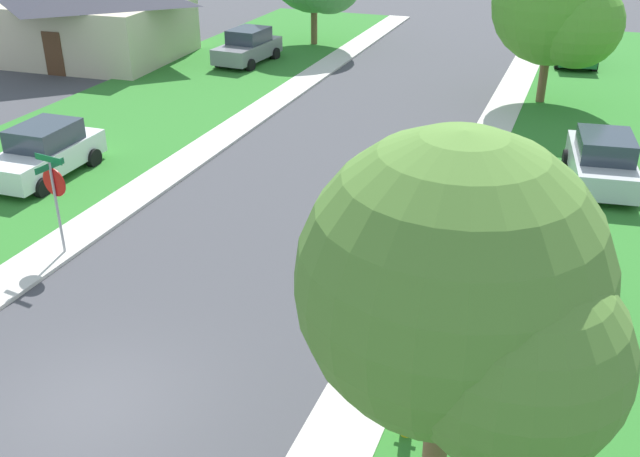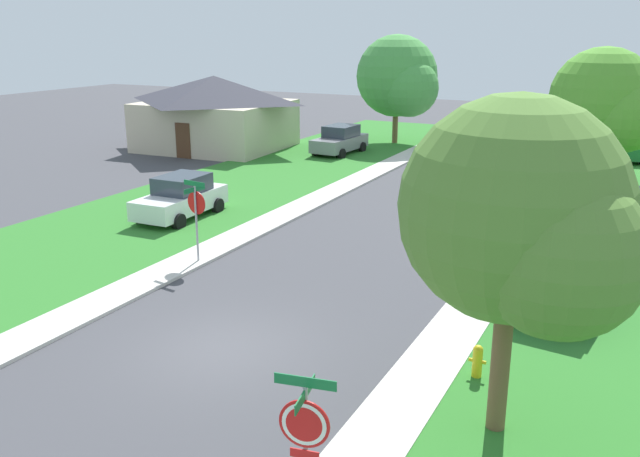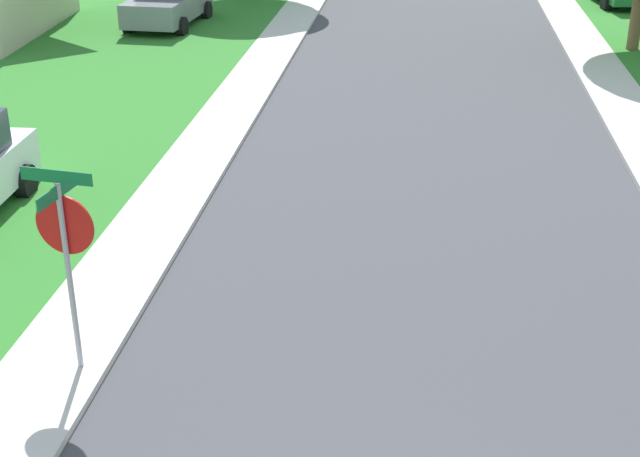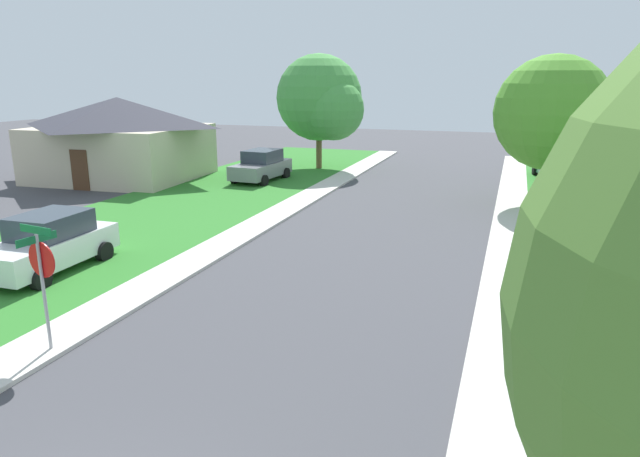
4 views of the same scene
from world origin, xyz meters
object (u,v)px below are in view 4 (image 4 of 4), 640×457
Objects in this scene: stop_sign_far_corner at (42,268)px; car_white_across_road at (49,244)px; car_green_driveway_right at (557,165)px; tree_across_right at (559,117)px; car_grey_near_corner at (261,166)px; tree_across_left at (323,101)px; house_left_setback at (120,137)px.

car_white_across_road is at bearing 133.55° from stop_sign_far_corner.
car_green_driveway_right is at bearing 55.03° from car_white_across_road.
stop_sign_far_corner is 0.42× the size of tree_across_right.
car_white_across_road is 0.65× the size of tree_across_right.
car_green_driveway_right is at bearing 19.93° from car_grey_near_corner.
tree_across_left is at bearing -177.22° from car_green_driveway_right.
car_grey_near_corner and car_white_across_road have the same top height.
house_left_setback is (-7.89, -1.80, 1.50)m from car_grey_near_corner.
house_left_setback is at bearing -162.39° from car_green_driveway_right.
tree_across_left is (-13.10, 7.01, 0.28)m from tree_across_right.
tree_across_right is 0.71× the size of house_left_setback.
stop_sign_far_corner is 20.69m from car_grey_near_corner.
stop_sign_far_corner is 22.12m from house_left_setback.
car_grey_near_corner is (-4.38, 20.20, -1.01)m from stop_sign_far_corner.
car_white_across_road is at bearing -124.97° from car_green_driveway_right.
stop_sign_far_corner is at bearing -56.30° from house_left_setback.
car_white_across_road is at bearing -136.00° from tree_across_right.
tree_across_right reaches higher than house_left_setback.
tree_across_right reaches higher than car_green_driveway_right.
tree_across_left reaches higher than car_white_across_road.
car_grey_near_corner is 16.07m from car_white_across_road.
car_green_driveway_right is at bearing 85.23° from tree_across_right.
car_white_across_road is 20.49m from tree_across_right.
car_green_driveway_right is 24.75m from house_left_setback.
tree_across_right is 14.86m from tree_across_left.
stop_sign_far_corner reaches higher than car_green_driveway_right.
car_grey_near_corner is 0.66× the size of tree_across_right.
tree_across_right reaches higher than car_white_across_road.
tree_across_left is at bearing 86.01° from car_white_across_road.
car_grey_near_corner is at bearing -110.97° from tree_across_left.
car_green_driveway_right is 0.48× the size of house_left_setback.
car_green_driveway_right is 0.64× the size of tree_across_left.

